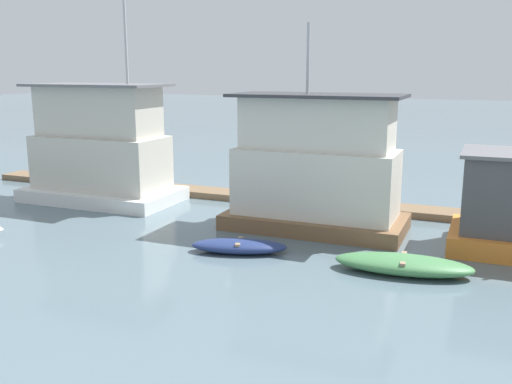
# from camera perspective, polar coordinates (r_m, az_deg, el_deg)

# --- Properties ---
(ground_plane) EXTENTS (200.00, 200.00, 0.00)m
(ground_plane) POSITION_cam_1_polar(r_m,az_deg,el_deg) (23.45, 0.93, -2.86)
(ground_plane) COLOR slate
(dock_walkway) EXTENTS (33.80, 1.51, 0.30)m
(dock_walkway) POSITION_cam_1_polar(r_m,az_deg,el_deg) (26.39, 3.54, -0.83)
(dock_walkway) COLOR brown
(dock_walkway) RESTS_ON ground_plane
(houseboat_white) EXTENTS (7.17, 3.87, 9.61)m
(houseboat_white) POSITION_cam_1_polar(r_m,az_deg,el_deg) (27.53, -15.29, 4.05)
(houseboat_white) COLOR white
(houseboat_white) RESTS_ON ground_plane
(houseboat_brown) EXTENTS (6.90, 3.37, 7.77)m
(houseboat_brown) POSITION_cam_1_polar(r_m,az_deg,el_deg) (21.89, 6.00, 2.23)
(houseboat_brown) COLOR brown
(houseboat_brown) RESTS_ON ground_plane
(dinghy_navy) EXTENTS (3.44, 2.03, 0.46)m
(dinghy_navy) POSITION_cam_1_polar(r_m,az_deg,el_deg) (19.39, -1.71, -5.42)
(dinghy_navy) COLOR navy
(dinghy_navy) RESTS_ON ground_plane
(dinghy_green) EXTENTS (4.28, 1.90, 0.55)m
(dinghy_green) POSITION_cam_1_polar(r_m,az_deg,el_deg) (18.06, 14.50, -7.03)
(dinghy_green) COLOR #47844C
(dinghy_green) RESTS_ON ground_plane
(mooring_post_far_right) EXTENTS (0.24, 0.24, 2.02)m
(mooring_post_far_right) POSITION_cam_1_polar(r_m,az_deg,el_deg) (28.99, -12.51, 1.82)
(mooring_post_far_right) COLOR #846B4C
(mooring_post_far_right) RESTS_ON ground_plane
(mooring_post_centre) EXTENTS (0.29, 0.29, 1.54)m
(mooring_post_centre) POSITION_cam_1_polar(r_m,az_deg,el_deg) (29.13, -12.78, 1.38)
(mooring_post_centre) COLOR #846B4C
(mooring_post_centre) RESTS_ON ground_plane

